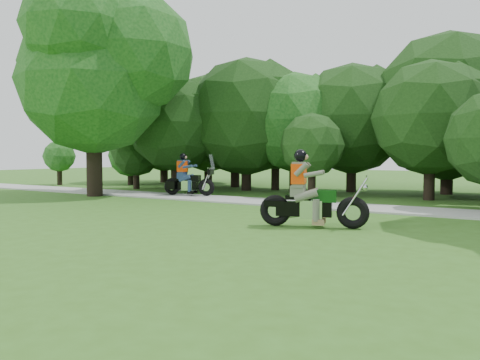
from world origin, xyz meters
The scene contains 6 objects.
ground centered at (0.00, 0.00, 0.00)m, with size 100.00×100.00×0.00m, color #35611B.
walkway centered at (0.00, 8.00, 0.03)m, with size 60.00×2.20×0.06m, color gray.
tree_line centered at (0.38, 14.48, 3.63)m, with size 40.28×11.66×7.45m.
big_tree_west centered at (-10.54, 6.85, 5.76)m, with size 8.64×6.56×9.96m.
chopper_motorcycle centered at (1.13, 3.24, 0.72)m, with size 2.67×1.23×1.94m.
touring_motorcycle centered at (-6.94, 8.44, 0.72)m, with size 2.38×1.07×1.83m.
Camera 1 is at (5.88, -7.46, 1.79)m, focal length 35.00 mm.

